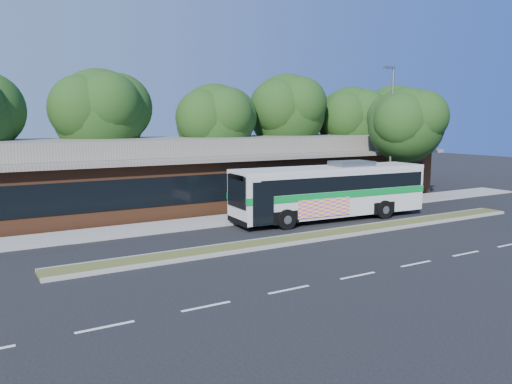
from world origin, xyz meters
TOP-DOWN VIEW (x-y plane):
  - ground at (0.00, 0.00)m, footprint 120.00×120.00m
  - median_strip at (0.00, 0.60)m, footprint 26.00×1.10m
  - sidewalk at (0.00, 6.40)m, footprint 44.00×2.60m
  - plaza_building at (0.00, 12.99)m, footprint 33.20×11.20m
  - lamp_post at (9.56, 6.00)m, footprint 0.93×0.18m
  - tree_bg_b at (-6.57, 16.14)m, footprint 6.69×6.00m
  - tree_bg_c at (1.40, 15.13)m, footprint 6.24×5.60m
  - tree_bg_d at (8.45, 16.15)m, footprint 6.91×6.20m
  - tree_bg_e at (14.42, 15.14)m, footprint 6.47×5.80m
  - tree_bg_f at (20.43, 16.14)m, footprint 6.69×6.00m
  - transit_bus at (2.83, 3.79)m, footprint 11.81×3.27m
  - sidewalk_tree at (11.37, 6.17)m, footprint 5.65×5.07m

SIDE VIEW (x-z plane):
  - ground at x=0.00m, z-range 0.00..0.00m
  - sidewalk at x=0.00m, z-range 0.00..0.12m
  - median_strip at x=0.00m, z-range 0.00..0.15m
  - transit_bus at x=2.83m, z-range 0.19..3.46m
  - plaza_building at x=0.00m, z-range -0.10..4.35m
  - lamp_post at x=9.56m, z-range 0.37..9.44m
  - sidewalk_tree at x=11.37m, z-range 1.50..9.33m
  - tree_bg_c at x=1.40m, z-range 1.46..9.72m
  - tree_bg_e at x=14.42m, z-range 1.49..10.00m
  - tree_bg_f at x=20.43m, z-range 1.60..10.52m
  - tree_bg_b at x=-6.57m, z-range 1.64..10.64m
  - tree_bg_d at x=8.45m, z-range 1.73..11.10m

